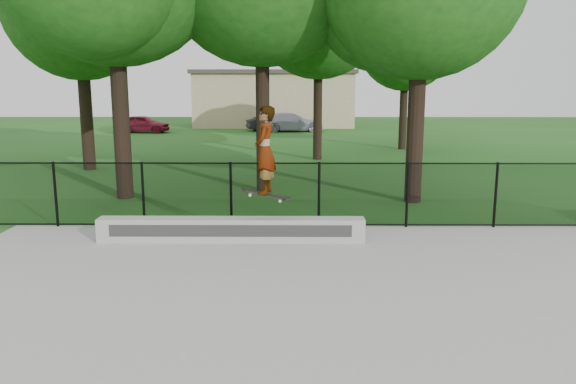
{
  "coord_description": "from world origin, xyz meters",
  "views": [
    {
      "loc": [
        -0.61,
        -6.58,
        3.29
      ],
      "look_at": [
        -0.69,
        4.2,
        1.2
      ],
      "focal_mm": 35.0,
      "sensor_mm": 36.0,
      "label": 1
    }
  ],
  "objects_px": {
    "car_b": "(270,123)",
    "skater_airborne": "(265,152)",
    "grind_ledge": "(231,230)",
    "car_a": "(143,124)",
    "car_c": "(292,122)"
  },
  "relations": [
    {
      "from": "car_a",
      "to": "car_c",
      "type": "height_order",
      "value": "car_c"
    },
    {
      "from": "car_b",
      "to": "skater_airborne",
      "type": "relative_size",
      "value": 1.53
    },
    {
      "from": "car_b",
      "to": "car_c",
      "type": "relative_size",
      "value": 0.73
    },
    {
      "from": "car_a",
      "to": "car_b",
      "type": "distance_m",
      "value": 8.71
    },
    {
      "from": "skater_airborne",
      "to": "grind_ledge",
      "type": "bearing_deg",
      "value": 165.32
    },
    {
      "from": "car_a",
      "to": "skater_airborne",
      "type": "height_order",
      "value": "skater_airborne"
    },
    {
      "from": "car_b",
      "to": "skater_airborne",
      "type": "xyz_separation_m",
      "value": [
        1.02,
        -28.75,
        1.42
      ]
    },
    {
      "from": "grind_ledge",
      "to": "car_b",
      "type": "height_order",
      "value": "car_b"
    },
    {
      "from": "grind_ledge",
      "to": "skater_airborne",
      "type": "height_order",
      "value": "skater_airborne"
    },
    {
      "from": "skater_airborne",
      "to": "car_b",
      "type": "bearing_deg",
      "value": 92.04
    },
    {
      "from": "grind_ledge",
      "to": "car_c",
      "type": "bearing_deg",
      "value": 87.49
    },
    {
      "from": "car_a",
      "to": "grind_ledge",
      "type": "bearing_deg",
      "value": -156.05
    },
    {
      "from": "car_c",
      "to": "skater_airborne",
      "type": "xyz_separation_m",
      "value": [
        -0.5,
        -28.11,
        1.32
      ]
    },
    {
      "from": "car_a",
      "to": "car_b",
      "type": "relative_size",
      "value": 1.19
    },
    {
      "from": "car_b",
      "to": "car_c",
      "type": "height_order",
      "value": "car_c"
    }
  ]
}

